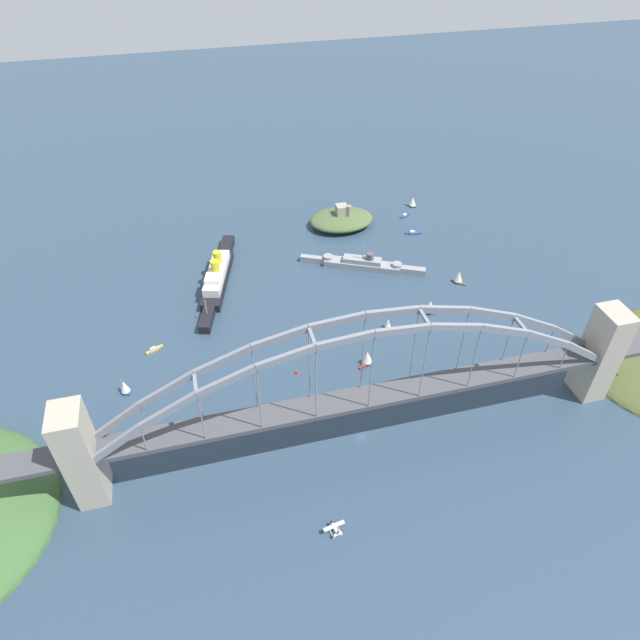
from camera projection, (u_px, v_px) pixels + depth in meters
The scene contains 17 objects.
ground_plane at pixel (361, 437), 267.05m from camera, with size 1400.00×1400.00×0.00m, color #2D4256.
harbor_arch_bridge at pixel (364, 395), 248.21m from camera, with size 302.18×16.56×72.46m.
ocean_liner at pixel (217, 276), 358.08m from camera, with size 33.75×97.92×18.78m.
naval_cruiser at pixel (363, 264), 372.65m from camera, with size 77.56×40.62×17.40m.
fort_island_mid_harbor at pixel (341, 219), 413.32m from camera, with size 47.07×35.43×17.42m.
seaplane_taxiing_near_bridge at pixel (335, 529), 228.79m from camera, with size 9.48×7.07×4.83m.
small_boat_0 at pixel (154, 349), 312.18m from camera, with size 9.73×5.98×2.56m.
small_boat_1 at pixel (412, 201), 436.10m from camera, with size 8.68×8.83×9.00m.
small_boat_2 at pixel (430, 306), 335.13m from camera, with size 9.73×7.65×10.69m.
small_boat_3 at pixel (405, 215), 426.25m from camera, with size 9.62×5.64×2.22m.
small_boat_4 at pixel (124, 387), 285.92m from camera, with size 7.35×7.88×9.50m.
small_boat_5 at pixel (413, 233), 406.91m from camera, with size 11.25×4.26×2.36m.
small_boat_6 at pixel (388, 323), 325.38m from camera, with size 4.47×6.71×7.55m.
small_boat_7 at pixel (449, 325), 324.00m from camera, with size 5.64×5.13×7.38m.
small_boat_8 at pixel (459, 276), 359.14m from camera, with size 8.06×9.14×9.83m.
small_boat_9 at pixel (367, 357), 301.99m from camera, with size 9.49×8.02×9.96m.
channel_marker_buoy at pixel (297, 372), 298.42m from camera, with size 2.20×2.20×2.75m.
Camera 1 is at (-60.94, -157.82, 214.93)m, focal length 31.43 mm.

